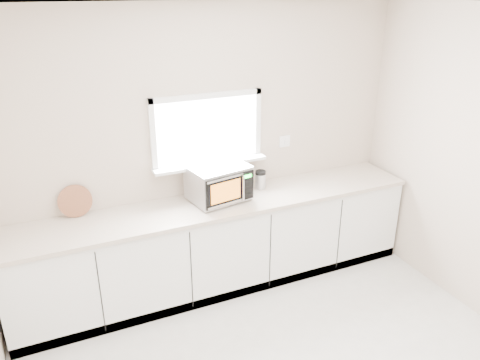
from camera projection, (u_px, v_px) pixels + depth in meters
back_wall at (207, 148)px, 4.50m from camera, size 4.00×0.17×2.70m
cabinets at (220, 245)px, 4.61m from camera, size 3.92×0.60×0.88m
countertop at (220, 204)px, 4.43m from camera, size 3.92×0.64×0.04m
microwave at (219, 182)px, 4.40m from camera, size 0.59×0.50×0.34m
knife_block at (209, 196)px, 4.26m from camera, size 0.14×0.21×0.27m
cutting_board at (75, 201)px, 4.10m from camera, size 0.29×0.07×0.29m
coffee_grinder at (260, 179)px, 4.68m from camera, size 0.13×0.13×0.19m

